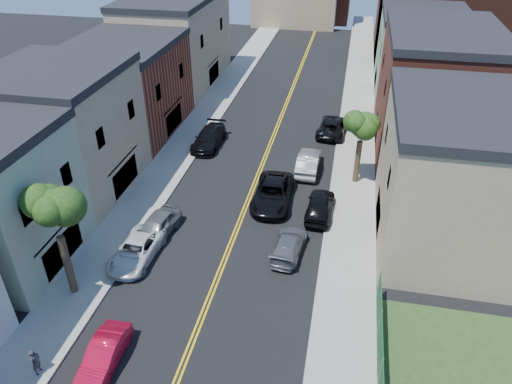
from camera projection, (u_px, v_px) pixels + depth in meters
The scene contains 23 objects.
sidewalk_left at pixel (203, 117), 49.73m from camera, with size 3.20×100.00×0.15m, color gray.
sidewalk_right at pixel (358, 130), 47.06m from camera, with size 3.20×100.00×0.15m, color gray.
curb_left at pixel (220, 118), 49.44m from camera, with size 0.30×100.00×0.15m, color gray.
curb_right at pixel (340, 128), 47.36m from camera, with size 0.30×100.00×0.15m, color gray.
bldg_left_tan_near at pixel (64, 135), 35.98m from camera, with size 9.00×10.00×9.00m, color #998466.
bldg_left_brick at pixel (127, 90), 45.35m from camera, with size 9.00×12.00×8.00m, color brown.
bldg_left_tan_far at pixel (176, 43), 56.53m from camera, with size 9.00×16.00×9.50m, color #998466.
bldg_right_tan at pixel (457, 180), 30.43m from camera, with size 9.00×12.00×9.00m, color #998466.
bldg_right_brick at pixel (435, 94), 41.74m from camera, with size 9.00×14.00×10.00m, color brown.
bldg_right_palegrn at pixel (420, 56), 53.72m from camera, with size 9.00×12.00×8.50m, color gray.
church at pixel (433, 2), 64.19m from camera, with size 16.20×14.20×22.60m.
tree_left_mid at pixel (50, 199), 24.74m from camera, with size 5.20×5.20×9.29m.
tree_right_far at pixel (363, 116), 35.75m from camera, with size 4.40×4.40×8.03m.
red_sedan at pixel (104, 355), 23.66m from camera, with size 1.41×4.03×1.33m, color red.
white_pickup at pixel (136, 250), 30.44m from camera, with size 2.30×4.98×1.38m, color silver.
grey_car_left at pixel (157, 227), 32.42m from camera, with size 1.85×4.61×1.57m, color #5C5F64.
black_car_left at pixel (209, 138), 43.91m from camera, with size 2.22×5.47×1.59m, color black.
grey_car_right at pixel (289, 245), 31.00m from camera, with size 1.82×4.48×1.30m, color #54565C.
black_car_right at pixel (320, 206), 34.54m from camera, with size 1.88×4.68×1.59m, color black.
silver_car_right at pixel (308, 162), 39.99m from camera, with size 1.73×4.96×1.63m, color #A9ADB1.
dark_car_right_far at pixel (333, 126), 46.16m from camera, with size 2.54×5.50×1.53m, color black.
black_suv_lane at pixel (273, 193), 35.87m from camera, with size 2.74×5.94×1.65m, color black.
pedestrian_left at pixel (36, 362), 23.01m from camera, with size 0.56×0.37×1.55m, color #28272E.
Camera 1 is at (6.69, -4.14, 20.14)m, focal length 33.65 mm.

